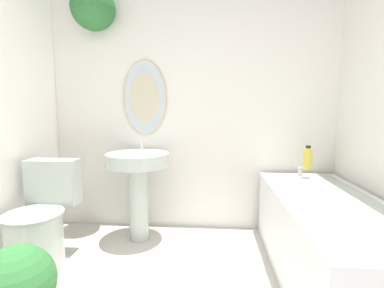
% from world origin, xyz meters
% --- Properties ---
extents(wall_back, '(2.81, 0.39, 2.40)m').
position_xyz_m(wall_back, '(-0.13, 2.24, 1.32)').
color(wall_back, silver).
rests_on(wall_back, ground_plane).
extents(toilet, '(0.41, 0.56, 0.77)m').
position_xyz_m(toilet, '(-1.08, 1.45, 0.32)').
color(toilet, '#B2BCB2').
rests_on(toilet, ground_plane).
extents(pedestal_sink, '(0.55, 0.55, 0.89)m').
position_xyz_m(pedestal_sink, '(-0.46, 1.92, 0.59)').
color(pedestal_sink, '#B2BCB2').
rests_on(pedestal_sink, ground_plane).
extents(bathtub, '(0.68, 1.59, 0.65)m').
position_xyz_m(bathtub, '(0.99, 1.38, 0.30)').
color(bathtub, silver).
rests_on(bathtub, ground_plane).
extents(shampoo_bottle, '(0.08, 0.08, 0.21)m').
position_xyz_m(shampoo_bottle, '(1.02, 2.00, 0.75)').
color(shampoo_bottle, gold).
rests_on(shampoo_bottle, bathtub).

